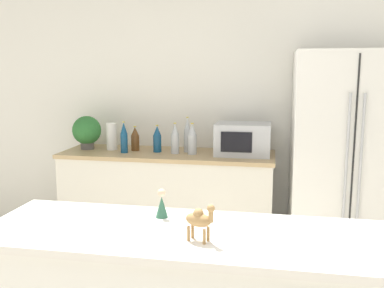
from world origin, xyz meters
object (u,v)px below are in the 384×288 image
at_px(back_bottle_1, 175,139).
at_px(back_bottle_5, 135,139).
at_px(microwave, 243,139).
at_px(back_bottle_2, 157,139).
at_px(potted_plant, 87,131).
at_px(back_bottle_0, 192,139).
at_px(back_bottle_4, 187,135).
at_px(back_bottle_3, 124,138).
at_px(paper_towel_roll, 112,136).
at_px(refrigerator, 345,162).
at_px(camel_figurine, 200,219).
at_px(wise_man_figurine_blue, 162,205).

height_order(back_bottle_1, back_bottle_5, back_bottle_1).
xyz_separation_m(microwave, back_bottle_2, (-0.78, -0.02, -0.02)).
height_order(potted_plant, back_bottle_0, potted_plant).
bearing_deg(back_bottle_0, microwave, 8.13).
xyz_separation_m(back_bottle_0, back_bottle_2, (-0.33, 0.04, -0.01)).
xyz_separation_m(back_bottle_1, back_bottle_5, (-0.40, 0.07, -0.02)).
xyz_separation_m(potted_plant, back_bottle_4, (0.97, 0.02, -0.02)).
bearing_deg(microwave, back_bottle_3, -174.02).
xyz_separation_m(back_bottle_4, back_bottle_5, (-0.49, -0.02, -0.05)).
xyz_separation_m(potted_plant, back_bottle_5, (0.47, 0.01, -0.06)).
bearing_deg(back_bottle_5, potted_plant, -179.36).
bearing_deg(back_bottle_4, microwave, -2.96).
bearing_deg(microwave, potted_plant, 179.85).
distance_m(paper_towel_roll, back_bottle_2, 0.46).
xyz_separation_m(refrigerator, camel_figurine, (-0.88, -2.04, 0.16)).
height_order(microwave, back_bottle_1, microwave).
bearing_deg(back_bottle_3, back_bottle_4, 13.84).
distance_m(back_bottle_3, camel_figurine, 2.28).
xyz_separation_m(paper_towel_roll, wise_man_figurine_blue, (0.99, -1.91, -0.01)).
distance_m(back_bottle_1, back_bottle_3, 0.47).
bearing_deg(microwave, back_bottle_5, 179.48).
bearing_deg(back_bottle_4, back_bottle_0, -55.76).
xyz_separation_m(back_bottle_1, back_bottle_3, (-0.46, -0.05, 0.00)).
distance_m(back_bottle_2, wise_man_figurine_blue, 1.94).
bearing_deg(camel_figurine, back_bottle_1, 105.52).
xyz_separation_m(paper_towel_roll, back_bottle_3, (0.17, -0.13, 0.01)).
distance_m(potted_plant, back_bottle_5, 0.48).
xyz_separation_m(refrigerator, microwave, (-0.85, 0.10, 0.15)).
distance_m(back_bottle_0, camel_figurine, 2.12).
distance_m(back_bottle_4, camel_figurine, 2.22).
xyz_separation_m(back_bottle_1, back_bottle_4, (0.10, 0.09, 0.02)).
distance_m(back_bottle_5, wise_man_figurine_blue, 2.04).
bearing_deg(microwave, wise_man_figurine_blue, -97.44).
xyz_separation_m(microwave, camel_figurine, (-0.02, -2.14, 0.01)).
relative_size(paper_towel_roll, back_bottle_1, 0.90).
xyz_separation_m(refrigerator, wise_man_figurine_blue, (-1.10, -1.79, 0.13)).
bearing_deg(potted_plant, back_bottle_4, 1.32).
xyz_separation_m(back_bottle_0, wise_man_figurine_blue, (0.20, -1.83, -0.02)).
relative_size(refrigerator, back_bottle_3, 6.37).
distance_m(back_bottle_2, camel_figurine, 2.25).
bearing_deg(potted_plant, back_bottle_2, -2.19).
height_order(back_bottle_3, wise_man_figurine_blue, back_bottle_3).
distance_m(microwave, back_bottle_0, 0.45).
bearing_deg(back_bottle_5, back_bottle_1, -10.47).
bearing_deg(wise_man_figurine_blue, refrigerator, 58.46).
bearing_deg(camel_figurine, paper_towel_roll, 119.21).
bearing_deg(paper_towel_roll, back_bottle_0, -6.11).
relative_size(back_bottle_1, back_bottle_5, 1.22).
bearing_deg(back_bottle_0, camel_figurine, -78.57).
distance_m(back_bottle_0, wise_man_figurine_blue, 1.84).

